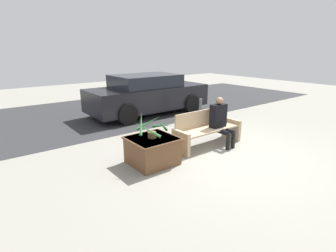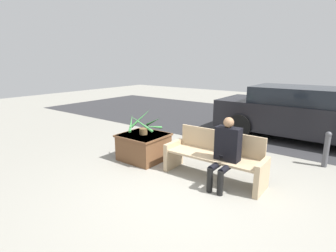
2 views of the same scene
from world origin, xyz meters
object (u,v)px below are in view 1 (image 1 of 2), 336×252
object	(u,v)px
bollard_post	(200,109)
planter_box	(152,150)
bench	(206,129)
parked_car	(148,94)
potted_plant	(152,128)
person_seated	(220,119)

from	to	relation	value
bollard_post	planter_box	bearing A→B (deg)	-149.70
planter_box	bench	bearing A→B (deg)	2.59
planter_box	parked_car	distance (m)	4.55
bench	planter_box	size ratio (longest dim) A/B	1.97
planter_box	bollard_post	bearing A→B (deg)	30.30
bench	planter_box	world-z (taller)	bench
potted_plant	bollard_post	world-z (taller)	potted_plant
parked_car	person_seated	bearing A→B (deg)	-96.00
bench	person_seated	distance (m)	0.43
bench	planter_box	distance (m)	1.72
bench	potted_plant	distance (m)	1.74
parked_car	bollard_post	distance (m)	2.12
potted_plant	bollard_post	bearing A→B (deg)	30.31
parked_car	bollard_post	size ratio (longest dim) A/B	5.90
person_seated	potted_plant	size ratio (longest dim) A/B	1.61
planter_box	bollard_post	size ratio (longest dim) A/B	1.26
bench	parked_car	bearing A→B (deg)	79.36
potted_plant	person_seated	bearing A→B (deg)	-3.35
person_seated	bollard_post	world-z (taller)	person_seated
bench	parked_car	distance (m)	3.83
bench	bollard_post	distance (m)	2.46
planter_box	person_seated	bearing A→B (deg)	-3.14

